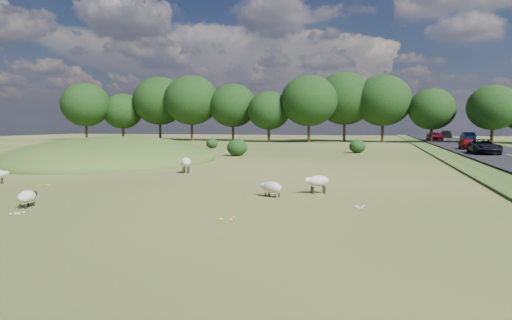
# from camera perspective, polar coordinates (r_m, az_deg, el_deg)

# --- Properties ---
(ground) EXTENTS (160.00, 160.00, 0.00)m
(ground) POSITION_cam_1_polar(r_m,az_deg,el_deg) (41.45, 2.96, 0.38)
(ground) COLOR #2E4C18
(ground) RESTS_ON ground
(mound) EXTENTS (16.00, 20.00, 4.00)m
(mound) POSITION_cam_1_polar(r_m,az_deg,el_deg) (38.48, -17.39, -0.15)
(mound) COLOR #33561E
(mound) RESTS_ON ground
(road) EXTENTS (8.00, 150.00, 0.25)m
(road) POSITION_cam_1_polar(r_m,az_deg,el_deg) (51.85, 27.61, 0.84)
(road) COLOR black
(road) RESTS_ON ground
(treeline) EXTENTS (96.28, 14.66, 11.70)m
(treeline) POSITION_cam_1_polar(r_m,az_deg,el_deg) (76.57, 7.66, 7.17)
(treeline) COLOR black
(treeline) RESTS_ON ground
(shrubs) EXTENTS (19.22, 13.49, 1.58)m
(shrubs) POSITION_cam_1_polar(r_m,az_deg,el_deg) (46.96, 1.55, 1.75)
(shrubs) COLOR black
(shrubs) RESTS_ON ground
(sheep_0) EXTENTS (0.63, 1.11, 0.62)m
(sheep_0) POSITION_cam_1_polar(r_m,az_deg,el_deg) (18.44, -26.69, -4.12)
(sheep_0) COLOR #BEB59D
(sheep_0) RESTS_ON ground
(sheep_1) EXTENTS (1.14, 0.86, 0.64)m
(sheep_1) POSITION_cam_1_polar(r_m,az_deg,el_deg) (18.81, 1.96, -3.43)
(sheep_1) COLOR #BEB59D
(sheep_1) RESTS_ON ground
(sheep_2) EXTENTS (1.14, 0.83, 0.80)m
(sheep_2) POSITION_cam_1_polar(r_m,az_deg,el_deg) (19.83, 7.71, -2.61)
(sheep_2) COLOR #BEB59D
(sheep_2) RESTS_ON ground
(sheep_3) EXTENTS (0.83, 1.36, 0.94)m
(sheep_3) POSITION_cam_1_polar(r_m,az_deg,el_deg) (28.21, -8.74, -0.29)
(sheep_3) COLOR #BEB59D
(sheep_3) RESTS_ON ground
(car_0) EXTENTS (2.34, 5.07, 1.41)m
(car_0) POSITION_cam_1_polar(r_m,az_deg,el_deg) (82.95, 21.46, 2.82)
(car_0) COLOR maroon
(car_0) RESTS_ON road
(car_1) EXTENTS (2.26, 4.89, 1.36)m
(car_1) POSITION_cam_1_polar(r_m,az_deg,el_deg) (46.84, 26.64, 1.52)
(car_1) COLOR black
(car_1) RESTS_ON road
(car_4) EXTENTS (1.58, 4.52, 1.49)m
(car_4) POSITION_cam_1_polar(r_m,az_deg,el_deg) (76.26, 24.93, 2.61)
(car_4) COLOR navy
(car_4) RESTS_ON road
(car_5) EXTENTS (2.00, 4.93, 1.43)m
(car_5) POSITION_cam_1_polar(r_m,az_deg,el_deg) (98.66, 22.62, 3.02)
(car_5) COLOR black
(car_5) RESTS_ON road
(car_7) EXTENTS (1.45, 3.62, 1.23)m
(car_7) POSITION_cam_1_polar(r_m,az_deg,el_deg) (54.76, 24.91, 1.88)
(car_7) COLOR maroon
(car_7) RESTS_ON road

